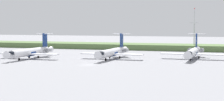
{
  "coord_description": "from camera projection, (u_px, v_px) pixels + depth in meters",
  "views": [
    {
      "loc": [
        43.72,
        -107.89,
        12.48
      ],
      "look_at": [
        0.0,
        22.35,
        3.0
      ],
      "focal_mm": 61.09,
      "sensor_mm": 36.0,
      "label": 1
    }
  ],
  "objects": [
    {
      "name": "regional_jet_third",
      "position": [
        113.0,
        52.0,
        137.22
      ],
      "size": [
        22.81,
        31.0,
        9.0
      ],
      "color": "white",
      "rests_on": "ground"
    },
    {
      "name": "antenna_mast",
      "position": [
        194.0,
        33.0,
        181.41
      ],
      "size": [
        4.4,
        0.5,
        20.2
      ],
      "color": "#B2B2B7",
      "rests_on": "ground"
    },
    {
      "name": "regional_jet_fourth",
      "position": [
        193.0,
        52.0,
        137.05
      ],
      "size": [
        22.81,
        31.0,
        9.0
      ],
      "color": "white",
      "rests_on": "ground"
    },
    {
      "name": "ground_plane",
      "position": [
        118.0,
        57.0,
        145.15
      ],
      "size": [
        500.0,
        500.0,
        0.0
      ],
      "primitive_type": "plane",
      "color": "gray"
    },
    {
      "name": "regional_jet_second",
      "position": [
        31.0,
        52.0,
        138.34
      ],
      "size": [
        22.81,
        31.0,
        9.0
      ],
      "color": "white",
      "rests_on": "ground"
    },
    {
      "name": "grass_berm",
      "position": [
        147.0,
        47.0,
        189.54
      ],
      "size": [
        320.0,
        20.0,
        2.69
      ],
      "primitive_type": "cube",
      "color": "#597542",
      "rests_on": "ground"
    }
  ]
}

